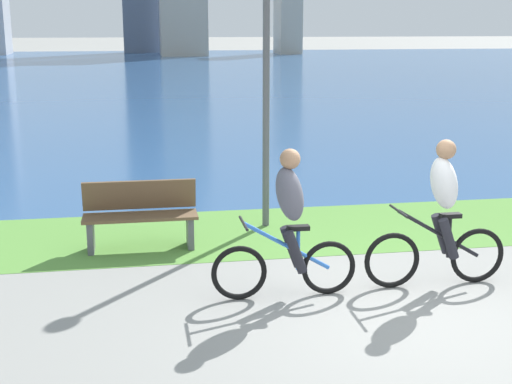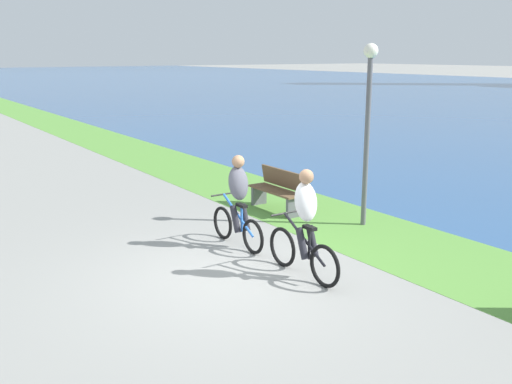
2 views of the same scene
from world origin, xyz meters
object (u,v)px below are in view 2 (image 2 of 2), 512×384
at_px(cyclist_trailing, 305,225).
at_px(lamppost_tall, 368,107).
at_px(bench_far_along_path, 278,190).
at_px(cyclist_lead, 238,201).

xyz_separation_m(cyclist_trailing, lamppost_tall, (-1.50, 2.73, 1.51)).
relative_size(bench_far_along_path, lamppost_tall, 0.42).
height_order(cyclist_trailing, lamppost_tall, lamppost_tall).
bearing_deg(bench_far_along_path, lamppost_tall, 22.75).
distance_m(cyclist_lead, bench_far_along_path, 2.59).
distance_m(cyclist_trailing, bench_far_along_path, 3.89).
xyz_separation_m(cyclist_lead, cyclist_trailing, (1.77, 0.06, 0.01)).
relative_size(cyclist_lead, cyclist_trailing, 0.98).
bearing_deg(bench_far_along_path, cyclist_trailing, -30.48).
xyz_separation_m(bench_far_along_path, lamppost_tall, (1.84, 0.77, 1.90)).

